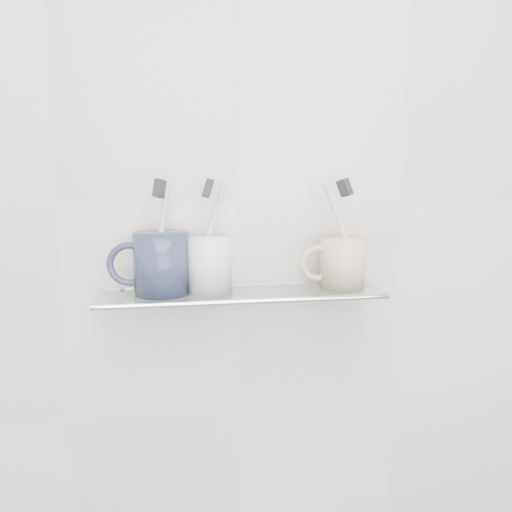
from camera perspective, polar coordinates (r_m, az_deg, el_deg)
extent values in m
plane|color=beige|center=(0.92, -2.16, 5.93)|extent=(2.50, 0.00, 2.50)
cube|color=silver|center=(0.88, -1.62, -4.33)|extent=(0.50, 0.12, 0.01)
cylinder|color=silver|center=(0.83, -1.13, -5.23)|extent=(0.50, 0.01, 0.01)
cylinder|color=silver|center=(0.93, -14.97, -4.64)|extent=(0.02, 0.03, 0.02)
cylinder|color=silver|center=(0.98, 10.34, -3.79)|extent=(0.02, 0.03, 0.02)
cylinder|color=#1A2239|center=(0.87, -10.72, -0.82)|extent=(0.10, 0.10, 0.11)
torus|color=#1A2239|center=(0.87, -14.27, -0.90)|extent=(0.08, 0.01, 0.08)
cylinder|color=silver|center=(0.86, -10.82, 2.27)|extent=(0.04, 0.04, 0.19)
cube|color=#25282E|center=(0.86, -10.98, 7.58)|extent=(0.02, 0.03, 0.03)
cylinder|color=silver|center=(0.87, -5.37, -0.97)|extent=(0.10, 0.10, 0.10)
torus|color=silver|center=(0.87, -8.38, -1.05)|extent=(0.07, 0.01, 0.07)
cylinder|color=#B4BABD|center=(0.86, -5.42, 2.40)|extent=(0.07, 0.04, 0.18)
cube|color=#25282E|center=(0.86, -5.50, 7.71)|extent=(0.02, 0.03, 0.03)
cylinder|color=beige|center=(0.92, 9.87, -0.74)|extent=(0.10, 0.10, 0.09)
torus|color=beige|center=(0.91, 7.06, -0.83)|extent=(0.07, 0.01, 0.07)
cylinder|color=silver|center=(0.91, 9.96, 2.67)|extent=(0.08, 0.01, 0.18)
cube|color=#25282E|center=(0.91, 10.11, 7.70)|extent=(0.03, 0.03, 0.04)
cylinder|color=silver|center=(0.94, 11.86, -3.01)|extent=(0.03, 0.03, 0.01)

